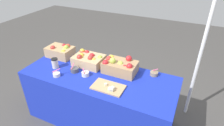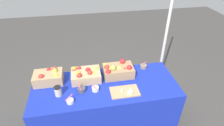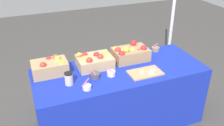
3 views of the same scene
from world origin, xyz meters
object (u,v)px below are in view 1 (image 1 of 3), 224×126
sample_bowl_far (74,70)px  sample_bowl_extra (154,73)px  apple_crate_middle (88,59)px  sample_bowl_mid (57,74)px  cutting_board_front (108,87)px  coffee_cup (55,63)px  apple_crate_right (119,66)px  sample_bowl_near (85,74)px  tent_pole (204,43)px  apple_crate_left (61,51)px

sample_bowl_far → sample_bowl_extra: (0.92, 0.35, -0.00)m
apple_crate_middle → sample_bowl_mid: (-0.20, -0.41, -0.05)m
cutting_board_front → coffee_cup: coffee_cup is taller
apple_crate_right → sample_bowl_near: apple_crate_right is taller
cutting_board_front → apple_crate_middle: bearing=143.1°
apple_crate_right → sample_bowl_far: size_ratio=3.95×
sample_bowl_mid → tent_pole: tent_pole is taller
sample_bowl_mid → apple_crate_right: bearing=32.1°
sample_bowl_mid → sample_bowl_extra: size_ratio=1.01×
cutting_board_front → sample_bowl_far: bearing=167.5°
sample_bowl_extra → tent_pole: bearing=38.1°
sample_bowl_far → tent_pole: bearing=27.2°
apple_crate_left → sample_bowl_extra: size_ratio=3.80×
sample_bowl_far → cutting_board_front: bearing=-12.5°
sample_bowl_extra → tent_pole: size_ratio=0.04×
cutting_board_front → sample_bowl_mid: bearing=-175.4°
coffee_cup → sample_bowl_near: bearing=0.6°
apple_crate_left → sample_bowl_far: bearing=-32.4°
coffee_cup → apple_crate_left: bearing=114.8°
sample_bowl_mid → coffee_cup: 0.21m
sample_bowl_mid → tent_pole: bearing=30.0°
apple_crate_left → tent_pole: (1.80, 0.45, 0.30)m
cutting_board_front → tent_pole: 1.24m
sample_bowl_mid → coffee_cup: size_ratio=0.75×
apple_crate_middle → tent_pole: (1.32, 0.48, 0.30)m
apple_crate_right → sample_bowl_extra: size_ratio=4.20×
apple_crate_left → sample_bowl_far: apple_crate_left is taller
apple_crate_middle → sample_bowl_far: 0.25m
sample_bowl_extra → coffee_cup: coffee_cup is taller
apple_crate_middle → sample_bowl_mid: size_ratio=3.92×
apple_crate_middle → coffee_cup: 0.43m
sample_bowl_extra → apple_crate_middle: bearing=-172.6°
coffee_cup → tent_pole: bearing=23.8°
sample_bowl_far → coffee_cup: size_ratio=0.79×
apple_crate_left → sample_bowl_far: 0.49m
apple_crate_left → cutting_board_front: apple_crate_left is taller
coffee_cup → tent_pole: size_ratio=0.06×
apple_crate_right → sample_bowl_near: (-0.34, -0.26, -0.06)m
sample_bowl_near → tent_pole: tent_pole is taller
sample_bowl_far → sample_bowl_extra: size_ratio=1.06×
cutting_board_front → tent_pole: (0.85, 0.83, 0.36)m
cutting_board_front → tent_pole: size_ratio=0.16×
apple_crate_left → tent_pole: bearing=14.0°
sample_bowl_mid → sample_bowl_far: bearing=50.6°
apple_crate_middle → apple_crate_right: size_ratio=0.95×
apple_crate_middle → sample_bowl_extra: (0.86, 0.11, -0.05)m
sample_bowl_extra → apple_crate_right: bearing=-165.0°
apple_crate_right → sample_bowl_far: bearing=-155.1°
sample_bowl_far → sample_bowl_mid: bearing=-129.4°
apple_crate_left → apple_crate_right: apple_crate_right is taller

